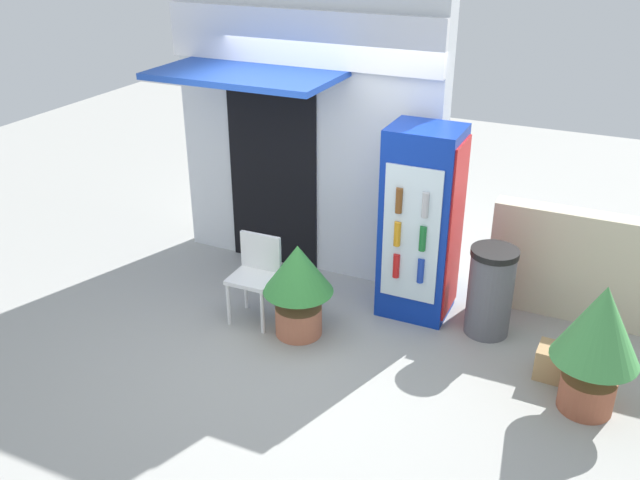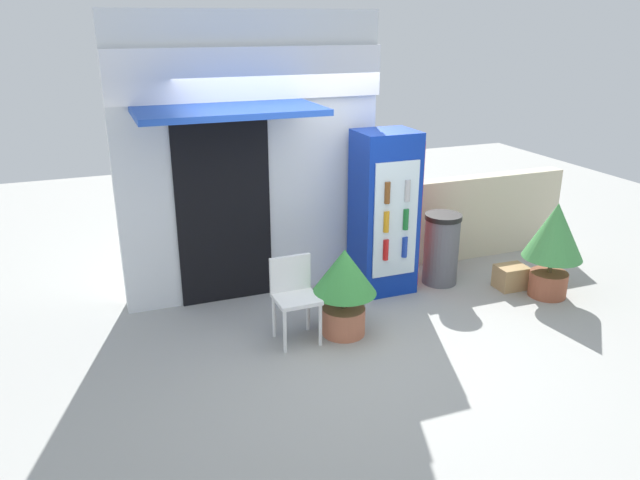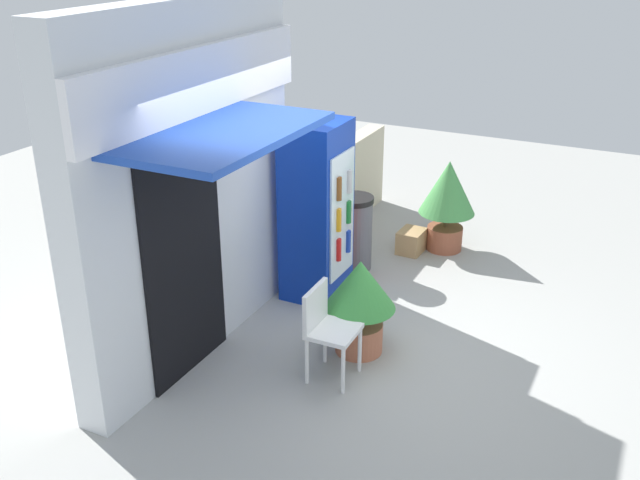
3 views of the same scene
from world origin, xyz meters
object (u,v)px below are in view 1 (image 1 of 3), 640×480
at_px(potted_plant_near_shop, 298,280).
at_px(potted_plant_curbside, 598,335).
at_px(drink_cooler, 421,224).
at_px(cardboard_box, 558,363).
at_px(trash_bin, 490,291).
at_px(plastic_chair, 256,271).

relative_size(potted_plant_near_shop, potted_plant_curbside, 0.82).
relative_size(drink_cooler, cardboard_box, 5.37).
height_order(potted_plant_near_shop, potted_plant_curbside, potted_plant_curbside).
relative_size(trash_bin, cardboard_box, 2.48).
bearing_deg(trash_bin, drink_cooler, 172.32).
bearing_deg(cardboard_box, plastic_chair, -175.57).
height_order(plastic_chair, trash_bin, trash_bin).
bearing_deg(potted_plant_curbside, drink_cooler, 152.53).
relative_size(potted_plant_near_shop, cardboard_box, 2.62).
xyz_separation_m(potted_plant_curbside, cardboard_box, (-0.27, 0.33, -0.56)).
bearing_deg(potted_plant_curbside, plastic_chair, 177.88).
height_order(drink_cooler, plastic_chair, drink_cooler).
xyz_separation_m(drink_cooler, potted_plant_near_shop, (-0.88, -0.87, -0.38)).
height_order(potted_plant_near_shop, cardboard_box, potted_plant_near_shop).
distance_m(potted_plant_near_shop, trash_bin, 1.79).
xyz_separation_m(plastic_chair, potted_plant_near_shop, (0.50, -0.10, 0.06)).
bearing_deg(cardboard_box, potted_plant_curbside, -51.41).
distance_m(potted_plant_near_shop, potted_plant_curbside, 2.59).
bearing_deg(plastic_chair, cardboard_box, 4.43).
height_order(potted_plant_curbside, cardboard_box, potted_plant_curbside).
bearing_deg(cardboard_box, trash_bin, 147.21).
bearing_deg(plastic_chair, potted_plant_near_shop, -11.15).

